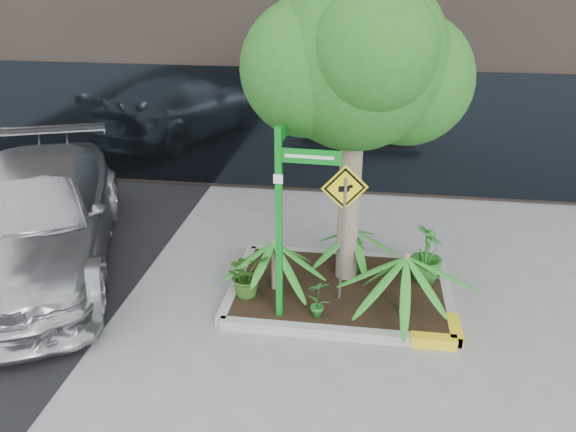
# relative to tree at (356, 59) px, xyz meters

# --- Properties ---
(ground) EXTENTS (80.00, 80.00, 0.00)m
(ground) POSITION_rel_tree_xyz_m (-0.26, -0.67, -3.47)
(ground) COLOR gray
(ground) RESTS_ON ground
(planter) EXTENTS (3.35, 2.36, 0.15)m
(planter) POSITION_rel_tree_xyz_m (-0.03, -0.39, -3.36)
(planter) COLOR #9E9E99
(planter) RESTS_ON ground
(tree) EXTENTS (3.16, 2.81, 4.75)m
(tree) POSITION_rel_tree_xyz_m (0.00, 0.00, 0.00)
(tree) COLOR gray
(tree) RESTS_ON ground
(palm_front) EXTENTS (1.07, 1.07, 1.19)m
(palm_front) POSITION_rel_tree_xyz_m (0.83, -0.96, -2.43)
(palm_front) COLOR gray
(palm_front) RESTS_ON ground
(palm_left) EXTENTS (0.93, 0.93, 1.04)m
(palm_left) POSITION_rel_tree_xyz_m (-1.05, -0.57, -2.54)
(palm_left) COLOR gray
(palm_left) RESTS_ON ground
(palm_back) EXTENTS (0.87, 0.87, 0.97)m
(palm_back) POSITION_rel_tree_xyz_m (0.08, 0.13, -2.59)
(palm_back) COLOR gray
(palm_back) RESTS_ON ground
(parked_car) EXTENTS (4.35, 6.35, 1.71)m
(parked_car) POSITION_rel_tree_xyz_m (-5.08, -0.12, -2.61)
(parked_car) COLOR #B9B9BE
(parked_car) RESTS_ON ground
(shrub_a) EXTENTS (0.86, 0.86, 0.68)m
(shrub_a) POSITION_rel_tree_xyz_m (-1.41, -0.79, -2.97)
(shrub_a) COLOR #2C5F1B
(shrub_a) RESTS_ON planter
(shrub_b) EXTENTS (0.56, 0.56, 0.90)m
(shrub_b) POSITION_rel_tree_xyz_m (1.22, 0.01, -2.87)
(shrub_b) COLOR #24691F
(shrub_b) RESTS_ON planter
(shrub_c) EXTENTS (0.41, 0.41, 0.59)m
(shrub_c) POSITION_rel_tree_xyz_m (-0.33, -1.22, -3.02)
(shrub_c) COLOR #1D601E
(shrub_c) RESTS_ON planter
(shrub_d) EXTENTS (0.57, 0.57, 0.73)m
(shrub_d) POSITION_rel_tree_xyz_m (0.10, 0.06, -2.95)
(shrub_d) COLOR #1C5C1A
(shrub_d) RESTS_ON planter
(street_sign_post) EXTENTS (0.84, 0.83, 2.84)m
(street_sign_post) POSITION_rel_tree_xyz_m (-0.80, -1.18, -1.71)
(street_sign_post) COLOR #0C881E
(street_sign_post) RESTS_ON ground
(cattle_sign) EXTENTS (0.63, 0.19, 2.09)m
(cattle_sign) POSITION_rel_tree_xyz_m (-0.04, -0.76, -1.91)
(cattle_sign) COLOR slate
(cattle_sign) RESTS_ON ground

